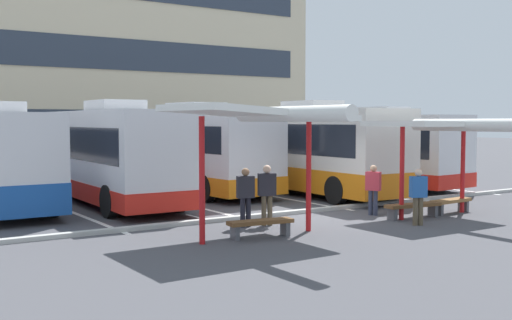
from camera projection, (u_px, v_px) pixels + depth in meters
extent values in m
plane|color=#47474C|center=(314.00, 217.00, 19.14)|extent=(160.00, 160.00, 0.00)
cube|color=beige|center=(40.00, 61.00, 44.06)|extent=(38.33, 11.19, 14.08)
cube|color=#2D3847|center=(65.00, 126.00, 39.66)|extent=(35.27, 0.08, 2.07)
cube|color=#2D3847|center=(64.00, 51.00, 39.37)|extent=(35.27, 0.08, 2.07)
cylinder|color=black|center=(3.00, 182.00, 24.88)|extent=(0.31, 1.00, 1.00)
cylinder|color=black|center=(52.00, 201.00, 19.04)|extent=(0.31, 1.00, 1.00)
cube|color=silver|center=(102.00, 153.00, 22.84)|extent=(2.75, 11.29, 2.98)
cube|color=red|center=(103.00, 185.00, 22.91)|extent=(2.79, 11.33, 0.59)
cube|color=black|center=(102.00, 142.00, 22.81)|extent=(2.76, 10.39, 1.09)
cube|color=black|center=(60.00, 139.00, 27.53)|extent=(2.18, 0.13, 1.79)
cube|color=silver|center=(115.00, 106.00, 21.55)|extent=(1.54, 2.24, 0.36)
cylinder|color=black|center=(43.00, 180.00, 25.70)|extent=(0.32, 1.01, 1.00)
cylinder|color=black|center=(98.00, 177.00, 26.91)|extent=(0.32, 1.01, 1.00)
cylinder|color=black|center=(109.00, 201.00, 18.92)|extent=(0.32, 1.01, 1.00)
cylinder|color=black|center=(178.00, 196.00, 20.13)|extent=(0.32, 1.01, 1.00)
cube|color=silver|center=(179.00, 148.00, 26.25)|extent=(3.33, 11.15, 3.00)
cube|color=orange|center=(179.00, 176.00, 26.32)|extent=(3.37, 11.19, 0.65)
cube|color=black|center=(179.00, 137.00, 26.22)|extent=(3.30, 10.27, 0.96)
cube|color=black|center=(121.00, 137.00, 30.56)|extent=(2.28, 0.23, 1.80)
cube|color=silver|center=(196.00, 107.00, 25.05)|extent=(1.70, 2.30, 0.36)
cylinder|color=black|center=(112.00, 174.00, 28.69)|extent=(0.37, 1.02, 1.00)
cylinder|color=black|center=(159.00, 171.00, 30.14)|extent=(0.37, 1.02, 1.00)
cylinder|color=black|center=(206.00, 188.00, 22.51)|extent=(0.37, 1.02, 1.00)
cylinder|color=black|center=(258.00, 184.00, 23.97)|extent=(0.37, 1.02, 1.00)
cube|color=silver|center=(290.00, 147.00, 26.27)|extent=(2.88, 12.27, 3.06)
cube|color=orange|center=(290.00, 174.00, 26.34)|extent=(2.92, 12.32, 0.87)
cube|color=black|center=(290.00, 137.00, 26.25)|extent=(2.88, 11.30, 1.13)
cube|color=black|center=(220.00, 136.00, 31.40)|extent=(2.20, 0.15, 1.84)
cube|color=silver|center=(312.00, 105.00, 24.87)|extent=(1.57, 2.25, 0.36)
cylinder|color=black|center=(215.00, 172.00, 29.57)|extent=(0.33, 1.01, 1.00)
cylinder|color=black|center=(256.00, 170.00, 30.78)|extent=(0.33, 1.01, 1.00)
cylinder|color=black|center=(336.00, 190.00, 21.93)|extent=(0.33, 1.01, 1.00)
cylinder|color=black|center=(385.00, 187.00, 23.14)|extent=(0.33, 1.01, 1.00)
cube|color=silver|center=(356.00, 147.00, 28.43)|extent=(3.46, 10.72, 2.88)
cube|color=red|center=(356.00, 173.00, 28.51)|extent=(3.50, 10.76, 0.58)
cube|color=black|center=(356.00, 141.00, 28.41)|extent=(3.41, 9.88, 1.17)
cube|color=black|center=(280.00, 137.00, 32.49)|extent=(2.22, 0.28, 1.73)
cube|color=silver|center=(379.00, 111.00, 27.31)|extent=(1.71, 2.33, 0.36)
cylinder|color=black|center=(283.00, 170.00, 30.64)|extent=(0.39, 1.02, 1.00)
cylinder|color=black|center=(318.00, 168.00, 32.09)|extent=(0.39, 1.02, 1.00)
cylinder|color=black|center=(405.00, 182.00, 24.93)|extent=(0.39, 1.02, 1.00)
cylinder|color=black|center=(440.00, 178.00, 26.38)|extent=(0.39, 1.02, 1.00)
cube|color=white|center=(52.00, 204.00, 22.02)|extent=(0.16, 14.00, 0.01)
cube|color=white|center=(154.00, 197.00, 24.16)|extent=(0.16, 14.00, 0.01)
cube|color=white|center=(239.00, 190.00, 26.30)|extent=(0.16, 14.00, 0.01)
cube|color=white|center=(312.00, 185.00, 28.44)|extent=(0.16, 14.00, 0.01)
cube|color=white|center=(374.00, 181.00, 30.58)|extent=(0.16, 14.00, 0.01)
cylinder|color=red|center=(202.00, 181.00, 14.85)|extent=(0.14, 0.14, 3.03)
cylinder|color=red|center=(309.00, 174.00, 16.62)|extent=(0.14, 0.14, 3.03)
cube|color=white|center=(258.00, 113.00, 15.63)|extent=(4.20, 2.95, 0.42)
cylinder|color=white|center=(290.00, 114.00, 14.53)|extent=(0.36, 4.20, 0.36)
cube|color=brown|center=(261.00, 222.00, 15.72)|extent=(1.74, 0.65, 0.10)
cube|color=#4C4C51|center=(235.00, 233.00, 15.43)|extent=(0.16, 0.35, 0.35)
cube|color=#4C4C51|center=(285.00, 229.00, 16.04)|extent=(0.16, 0.35, 0.35)
cylinder|color=red|center=(402.00, 173.00, 18.50)|extent=(0.14, 0.14, 2.75)
cylinder|color=red|center=(463.00, 169.00, 20.02)|extent=(0.14, 0.14, 2.75)
cube|color=white|center=(434.00, 124.00, 19.17)|extent=(3.75, 2.52, 0.18)
cylinder|color=white|center=(465.00, 125.00, 18.25)|extent=(0.36, 3.75, 0.36)
cube|color=brown|center=(413.00, 205.00, 18.81)|extent=(1.90, 0.62, 0.10)
cube|color=#4C4C51|center=(392.00, 214.00, 18.47)|extent=(0.16, 0.35, 0.35)
cube|color=#4C4C51|center=(433.00, 211.00, 19.18)|extent=(0.16, 0.35, 0.35)
cube|color=brown|center=(451.00, 201.00, 19.86)|extent=(1.66, 0.54, 0.10)
cube|color=#4C4C51|center=(438.00, 210.00, 19.47)|extent=(0.14, 0.34, 0.35)
cube|color=#4C4C51|center=(463.00, 206.00, 20.28)|extent=(0.14, 0.34, 0.35)
cube|color=#ADADA8|center=(298.00, 212.00, 19.79)|extent=(44.00, 0.24, 0.12)
cylinder|color=brown|center=(270.00, 211.00, 17.55)|extent=(0.14, 0.14, 0.84)
cylinder|color=brown|center=(264.00, 211.00, 17.51)|extent=(0.14, 0.14, 0.84)
cube|color=#26262D|center=(267.00, 184.00, 17.49)|extent=(0.53, 0.37, 0.63)
sphere|color=beige|center=(267.00, 169.00, 17.46)|extent=(0.23, 0.23, 0.23)
cylinder|color=#33384C|center=(371.00, 203.00, 19.50)|extent=(0.14, 0.14, 0.77)
cylinder|color=#33384C|center=(375.00, 203.00, 19.42)|extent=(0.14, 0.14, 0.77)
cube|color=#BF333F|center=(373.00, 181.00, 19.42)|extent=(0.40, 0.50, 0.58)
sphere|color=tan|center=(373.00, 168.00, 19.39)|extent=(0.21, 0.21, 0.21)
cylinder|color=black|center=(243.00, 213.00, 17.29)|extent=(0.14, 0.14, 0.81)
cylinder|color=black|center=(248.00, 212.00, 17.35)|extent=(0.14, 0.14, 0.81)
cube|color=#26262D|center=(245.00, 187.00, 17.27)|extent=(0.51, 0.32, 0.60)
sphere|color=#936B4C|center=(245.00, 172.00, 17.25)|extent=(0.22, 0.22, 0.22)
cylinder|color=brown|center=(421.00, 211.00, 17.60)|extent=(0.14, 0.14, 0.79)
cylinder|color=brown|center=(415.00, 211.00, 17.57)|extent=(0.14, 0.14, 0.79)
cube|color=#2659A5|center=(418.00, 187.00, 17.54)|extent=(0.51, 0.37, 0.59)
sphere|color=beige|center=(419.00, 172.00, 17.51)|extent=(0.21, 0.21, 0.21)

